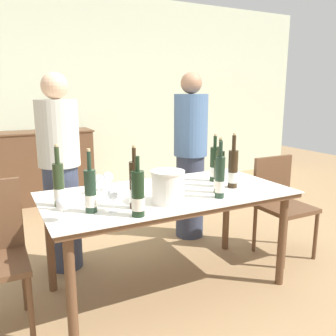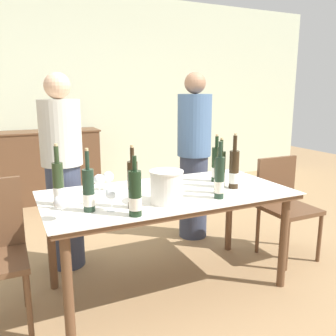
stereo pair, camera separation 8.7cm
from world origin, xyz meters
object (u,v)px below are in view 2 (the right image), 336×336
wine_bottle_5 (218,177)px  wine_bottle_3 (89,191)px  wine_glass_2 (111,194)px  chair_right_end (283,200)px  wine_bottle_6 (234,170)px  wine_glass_4 (99,180)px  person_host (63,174)px  wine_bottle_1 (58,184)px  person_guest_left (194,157)px  wine_bottle_8 (133,186)px  sideboard_cabinet (48,166)px  wine_glass_1 (176,176)px  wine_bottle_2 (219,179)px  wine_bottle_4 (135,195)px  wine_glass_0 (108,177)px  dining_table (168,202)px  wine_glass_3 (61,203)px  ice_bucket (166,186)px  wine_bottle_7 (216,165)px  wine_bottle_0 (221,170)px

wine_bottle_5 → wine_bottle_3: bearing=179.7°
wine_glass_2 → chair_right_end: size_ratio=0.16×
wine_bottle_5 → wine_bottle_6: wine_bottle_6 is taller
wine_glass_4 → person_host: size_ratio=0.09×
person_host → wine_bottle_3: bearing=-88.6°
wine_bottle_1 → wine_glass_2: bearing=-43.2°
person_host → person_guest_left: bearing=4.4°
wine_bottle_8 → wine_glass_4: size_ratio=2.86×
sideboard_cabinet → wine_glass_1: 2.74m
wine_bottle_2 → wine_bottle_4: bearing=-172.5°
wine_bottle_3 → wine_glass_1: (0.69, 0.21, -0.02)m
wine_bottle_4 → wine_bottle_2: bearing=7.5°
wine_glass_0 → chair_right_end: bearing=-5.9°
sideboard_cabinet → dining_table: size_ratio=0.77×
wine_bottle_2 → wine_glass_3: bearing=178.6°
sideboard_cabinet → ice_bucket: 2.95m
wine_bottle_3 → wine_glass_3: size_ratio=2.65×
wine_bottle_6 → wine_bottle_7: bearing=92.3°
wine_bottle_6 → wine_glass_2: bearing=-173.6°
wine_bottle_0 → person_host: bearing=145.9°
wine_bottle_8 → wine_glass_4: bearing=104.8°
wine_bottle_1 → wine_glass_1: (0.84, 0.00, -0.03)m
dining_table → wine_bottle_1: wine_bottle_1 is taller
ice_bucket → wine_bottle_8: 0.23m
wine_bottle_5 → wine_bottle_7: 0.34m
wine_bottle_2 → wine_glass_1: 0.36m
wine_bottle_2 → wine_bottle_8: 0.60m
wine_bottle_1 → wine_glass_1: size_ratio=2.64×
wine_bottle_2 → wine_bottle_3: 0.87m
wine_glass_4 → chair_right_end: wine_glass_4 is taller
dining_table → wine_glass_2: wine_glass_2 is taller
wine_glass_3 → chair_right_end: size_ratio=0.17×
wine_bottle_3 → sideboard_cabinet: bearing=88.4°
wine_bottle_6 → wine_glass_2: 0.98m
wine_bottle_6 → wine_glass_2: wine_bottle_6 is taller
wine_bottle_0 → wine_bottle_2: wine_bottle_2 is taller
wine_bottle_0 → wine_glass_0: 0.84m
wine_bottle_3 → wine_bottle_2: bearing=-7.3°
wine_bottle_6 → wine_glass_4: size_ratio=2.97×
sideboard_cabinet → wine_glass_1: (0.61, -2.65, 0.38)m
wine_bottle_4 → wine_glass_1: bearing=40.7°
wine_bottle_4 → wine_glass_3: size_ratio=2.43×
wine_bottle_8 → person_host: person_host is taller
wine_bottle_1 → chair_right_end: size_ratio=0.45×
wine_bottle_6 → wine_glass_1: size_ratio=2.75×
wine_glass_3 → wine_bottle_1: bearing=83.8°
chair_right_end → wine_bottle_5: bearing=-163.7°
sideboard_cabinet → wine_bottle_4: (0.14, -3.05, 0.40)m
wine_bottle_1 → chair_right_end: (1.93, 0.04, -0.37)m
wine_glass_1 → dining_table: bearing=-154.6°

